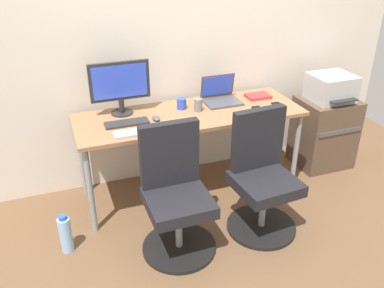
% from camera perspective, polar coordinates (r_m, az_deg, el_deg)
% --- Properties ---
extents(ground_plane, '(5.28, 5.28, 0.00)m').
position_cam_1_polar(ground_plane, '(3.71, -0.27, -6.38)').
color(ground_plane, brown).
extents(back_wall, '(4.40, 0.04, 2.60)m').
position_cam_1_polar(back_wall, '(3.55, -2.62, 14.96)').
color(back_wall, silver).
rests_on(back_wall, ground).
extents(desk, '(1.88, 0.65, 0.75)m').
position_cam_1_polar(desk, '(3.38, -0.29, 3.36)').
color(desk, '#996B47').
rests_on(desk, ground).
extents(office_chair_left, '(0.54, 0.54, 0.94)m').
position_cam_1_polar(office_chair_left, '(2.88, -2.33, -7.35)').
color(office_chair_left, black).
rests_on(office_chair_left, ground).
extents(office_chair_right, '(0.54, 0.54, 0.94)m').
position_cam_1_polar(office_chair_right, '(3.12, 9.76, -4.77)').
color(office_chair_right, black).
rests_on(office_chair_right, ground).
extents(side_cabinet, '(0.52, 0.45, 0.68)m').
position_cam_1_polar(side_cabinet, '(4.17, 17.99, 1.60)').
color(side_cabinet, brown).
rests_on(side_cabinet, ground).
extents(printer, '(0.38, 0.40, 0.24)m').
position_cam_1_polar(printer, '(4.00, 18.95, 7.51)').
color(printer, '#B7B7B7').
rests_on(printer, side_cabinet).
extents(water_bottle_on_floor, '(0.09, 0.09, 0.31)m').
position_cam_1_polar(water_bottle_on_floor, '(3.13, -17.30, -11.96)').
color(water_bottle_on_floor, '#8CBFF2').
rests_on(water_bottle_on_floor, ground).
extents(desktop_monitor, '(0.48, 0.18, 0.43)m').
position_cam_1_polar(desktop_monitor, '(3.30, -10.09, 8.24)').
color(desktop_monitor, '#262626').
rests_on(desktop_monitor, desk).
extents(open_laptop, '(0.31, 0.26, 0.23)m').
position_cam_1_polar(open_laptop, '(3.58, 4.04, 6.80)').
color(open_laptop, '#4C4C51').
rests_on(open_laptop, desk).
extents(keyboard_by_monitor, '(0.34, 0.12, 0.02)m').
position_cam_1_polar(keyboard_by_monitor, '(3.03, -7.79, 1.66)').
color(keyboard_by_monitor, '#B7B7B7').
rests_on(keyboard_by_monitor, desk).
extents(keyboard_by_laptop, '(0.34, 0.12, 0.02)m').
position_cam_1_polar(keyboard_by_laptop, '(3.19, -9.13, 2.92)').
color(keyboard_by_laptop, '#2D2D2D').
rests_on(keyboard_by_laptop, desk).
extents(mouse_by_monitor, '(0.06, 0.10, 0.03)m').
position_cam_1_polar(mouse_by_monitor, '(3.10, 0.16, 2.74)').
color(mouse_by_monitor, silver).
rests_on(mouse_by_monitor, desk).
extents(mouse_by_laptop, '(0.06, 0.10, 0.03)m').
position_cam_1_polar(mouse_by_laptop, '(3.23, -5.06, 3.64)').
color(mouse_by_laptop, '#515156').
rests_on(mouse_by_laptop, desk).
extents(coffee_mug, '(0.08, 0.08, 0.09)m').
position_cam_1_polar(coffee_mug, '(3.42, -1.48, 5.69)').
color(coffee_mug, blue).
rests_on(coffee_mug, desk).
extents(pen_cup, '(0.07, 0.07, 0.10)m').
position_cam_1_polar(pen_cup, '(3.37, 0.86, 5.51)').
color(pen_cup, slate).
rests_on(pen_cup, desk).
extents(phone_near_laptop, '(0.07, 0.14, 0.01)m').
position_cam_1_polar(phone_near_laptop, '(3.45, 9.38, 4.81)').
color(phone_near_laptop, black).
rests_on(phone_near_laptop, desk).
extents(phone_near_monitor, '(0.07, 0.14, 0.01)m').
position_cam_1_polar(phone_near_monitor, '(3.56, 12.07, 5.31)').
color(phone_near_monitor, black).
rests_on(phone_near_monitor, desk).
extents(notebook, '(0.21, 0.15, 0.03)m').
position_cam_1_polar(notebook, '(3.72, 9.25, 6.64)').
color(notebook, red).
rests_on(notebook, desk).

